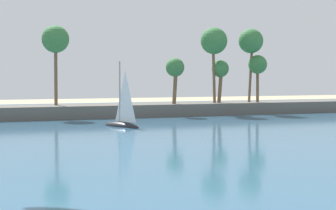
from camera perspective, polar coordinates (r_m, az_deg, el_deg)
The scene contains 3 objects.
sea at distance 63.65m, azimuth -15.29°, elevation -2.22°, with size 220.00×100.63×0.06m, color #33607F.
palm_headland at distance 73.69m, azimuth -15.72°, elevation 1.14°, with size 111.86×6.00×13.20m.
sailboat_near_shore at distance 61.43m, azimuth -4.85°, elevation -1.61°, with size 3.94×5.64×7.96m.
Camera 1 is at (-5.26, -6.47, 5.81)m, focal length 57.72 mm.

